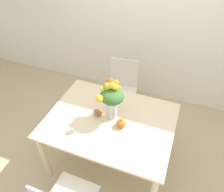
# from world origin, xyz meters

# --- Properties ---
(ground_plane) EXTENTS (12.00, 12.00, 0.00)m
(ground_plane) POSITION_xyz_m (0.00, 0.00, 0.00)
(ground_plane) COLOR tan
(wall_back) EXTENTS (8.00, 0.06, 2.70)m
(wall_back) POSITION_xyz_m (0.00, 1.52, 1.35)
(wall_back) COLOR silver
(wall_back) RESTS_ON ground_plane
(dining_table) EXTENTS (1.36, 1.04, 0.75)m
(dining_table) POSITION_xyz_m (0.00, 0.00, 0.66)
(dining_table) COLOR beige
(dining_table) RESTS_ON ground_plane
(flower_vase) EXTENTS (0.25, 0.31, 0.45)m
(flower_vase) POSITION_xyz_m (-0.01, 0.06, 1.01)
(flower_vase) COLOR silver
(flower_vase) RESTS_ON dining_table
(pumpkin) EXTENTS (0.11, 0.11, 0.10)m
(pumpkin) POSITION_xyz_m (0.14, -0.04, 0.79)
(pumpkin) COLOR orange
(pumpkin) RESTS_ON dining_table
(turkey_figurine) EXTENTS (0.10, 0.13, 0.08)m
(turkey_figurine) POSITION_xyz_m (-0.15, 0.03, 0.79)
(turkey_figurine) COLOR #936642
(turkey_figurine) RESTS_ON dining_table
(dining_chair_near_window) EXTENTS (0.47, 0.47, 0.91)m
(dining_chair_near_window) POSITION_xyz_m (-0.15, 0.85, 0.48)
(dining_chair_near_window) COLOR silver
(dining_chair_near_window) RESTS_ON ground_plane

